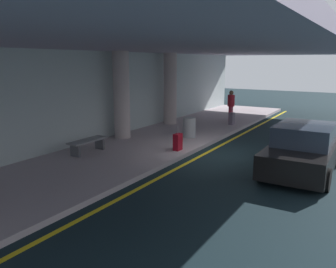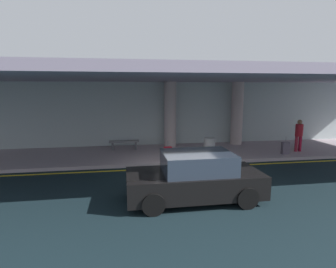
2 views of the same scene
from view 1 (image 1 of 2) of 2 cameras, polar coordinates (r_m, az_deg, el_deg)
ground_plane at (r=12.85m, az=8.80°, el=-3.54°), size 60.00×60.00×0.00m
sidewalk at (r=14.25m, az=-2.78°, el=-1.55°), size 26.00×4.20×0.15m
lane_stripe_yellow at (r=13.09m, az=6.25°, el=-3.16°), size 26.00×0.14×0.01m
support_column_left_mid at (r=14.81m, az=-7.66°, el=6.33°), size 0.68×0.68×3.65m
support_column_center at (r=18.08m, az=0.35°, el=7.44°), size 0.68×0.68×3.65m
ceiling_overhang at (r=13.59m, az=-1.15°, el=14.27°), size 28.00×13.20×0.30m
terminal_back_wall at (r=15.30m, az=-9.90°, el=6.15°), size 26.00×0.30×3.80m
car_black at (r=11.44m, az=21.35°, el=-2.47°), size 4.10×1.92×1.50m
traveler_with_luggage at (r=19.28m, az=10.33°, el=4.95°), size 0.38×0.38×1.68m
suitcase_upright_primary at (r=12.80m, az=1.61°, el=-1.32°), size 0.36×0.22×0.90m
suitcase_upright_secondary at (r=18.28m, az=10.44°, el=2.50°), size 0.36×0.22×0.90m
bench_metal at (r=12.78m, az=-13.06°, el=-1.47°), size 1.60×0.50×0.48m
trash_bin_steel at (r=15.00m, az=3.51°, el=1.08°), size 0.56×0.56×0.85m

